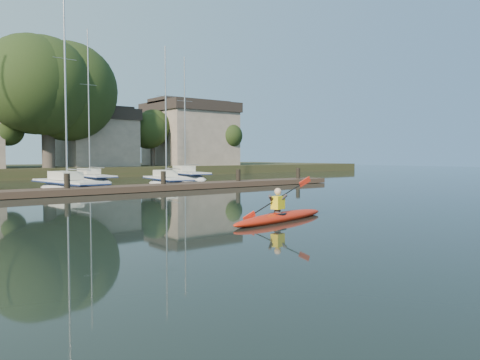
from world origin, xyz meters
TOP-DOWN VIEW (x-y plane):
  - ground at (0.00, 0.00)m, footprint 160.00×160.00m
  - kayak at (-0.72, -0.78)m, footprint 4.89×1.64m
  - dock at (0.00, 14.00)m, footprint 34.00×2.00m
  - sailboat_2 at (-1.50, 18.33)m, footprint 2.97×8.89m
  - sailboat_3 at (6.13, 19.10)m, footprint 2.85×7.37m
  - sailboat_6 at (3.34, 27.46)m, footprint 1.97×8.93m
  - sailboat_7 at (12.27, 26.39)m, footprint 2.90×8.17m
  - shore at (1.61, 40.29)m, footprint 90.00×25.25m

SIDE VIEW (x-z plane):
  - sailboat_7 at x=12.27m, z-range -6.64..6.26m
  - sailboat_2 at x=-1.50m, z-range -7.40..7.04m
  - sailboat_3 at x=6.13m, z-range -5.96..5.62m
  - sailboat_6 at x=3.34m, z-range -7.25..6.92m
  - ground at x=0.00m, z-range 0.00..0.00m
  - kayak at x=-0.72m, z-range -0.59..0.97m
  - dock at x=0.00m, z-range -0.70..1.10m
  - shore at x=1.61m, z-range -3.15..9.60m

